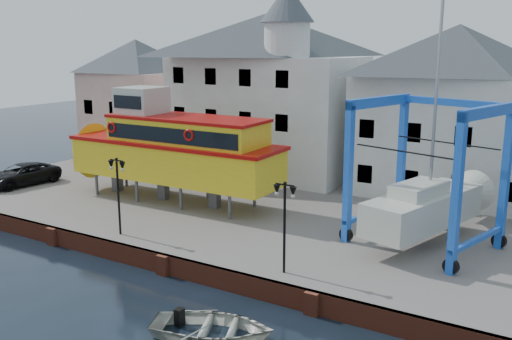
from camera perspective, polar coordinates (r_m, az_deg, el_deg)
The scene contains 12 objects.
ground at distance 28.61m, azimuth -9.19°, elevation -10.28°, with size 140.00×140.00×0.00m, color black.
hardstanding at distance 36.96m, azimuth 1.91°, elevation -3.95°, with size 44.00×22.00×1.00m, color slate.
quay_wall at distance 28.50m, azimuth -9.08°, elevation -9.28°, with size 44.00×0.47×1.00m.
building_pink at distance 52.03m, azimuth -11.74°, elevation 7.00°, with size 8.00×7.00×10.30m.
building_white_main at distance 44.40m, azimuth 1.19°, elevation 7.87°, with size 14.00×8.30×14.00m.
building_white_right at distance 40.00m, azimuth 19.17°, elevation 5.56°, with size 12.00×8.00×11.20m.
lamp_post_left at distance 30.78m, azimuth -13.70°, elevation -0.65°, with size 1.12×0.32×4.20m.
lamp_post_right at distance 24.91m, azimuth 2.89°, elevation -3.44°, with size 1.12×0.32×4.20m.
tour_boat at distance 37.20m, azimuth -9.35°, elevation 2.20°, with size 16.69×4.25×7.24m.
travel_lift at distance 30.48m, azimuth 17.24°, elevation -2.60°, with size 7.68×9.61×14.07m.
van at distance 44.33m, azimuth -22.42°, elevation -0.42°, with size 2.50×5.43×1.51m, color black.
motorboat_b at distance 22.93m, azimuth -4.38°, elevation -16.28°, with size 3.40×4.76×0.99m, color beige.
Camera 1 is at (17.35, -19.86, 11.10)m, focal length 40.00 mm.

